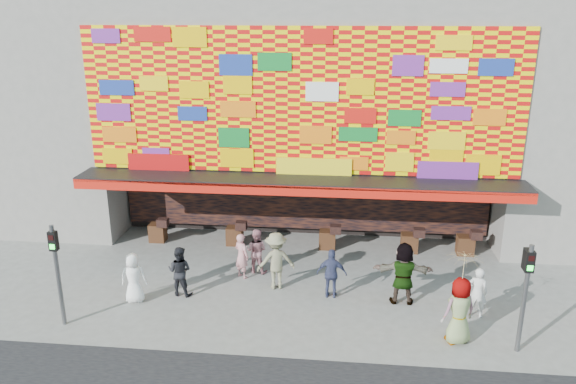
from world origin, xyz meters
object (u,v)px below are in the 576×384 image
ped_c (180,271)px  ped_i (256,251)px  ped_a (134,278)px  ped_b (242,256)px  ped_d (276,261)px  ped_h (477,292)px  ped_f (403,273)px  ped_g (459,311)px  ped_e (332,274)px  parasol (464,269)px  signal_left (57,264)px  signal_right (526,287)px

ped_c → ped_i: size_ratio=1.03×
ped_a → ped_b: size_ratio=1.02×
ped_d → ped_h: ped_d is taller
ped_f → ped_g: size_ratio=1.04×
ped_e → parasol: bearing=151.2°
signal_left → ped_g: size_ratio=1.61×
ped_h → ped_i: 7.12m
signal_left → signal_right: 12.40m
ped_d → signal_right: bearing=139.5°
ped_f → ped_d: bearing=-8.2°
signal_left → ped_f: 9.91m
signal_right → parasol: signal_right is taller
ped_a → ped_e: size_ratio=0.99×
ped_h → parasol: (-0.77, -1.42, 1.38)m
ped_a → ped_g: (9.36, -1.23, 0.15)m
signal_left → ped_e: bearing=17.7°
signal_left → parasol: bearing=1.3°
ped_b → ped_h: ped_b is taller
ped_f → ped_g: bearing=122.5°
signal_left → ped_d: 6.42m
signal_right → ped_i: (-7.51, 3.87, -1.09)m
signal_right → ped_g: 1.79m
ped_a → ped_i: 4.13m
ped_c → ped_e: bearing=-167.0°
parasol → ped_e: bearing=148.0°
signal_left → ped_a: 2.38m
ped_d → ped_i: size_ratio=1.21×
signal_left → parasol: size_ratio=1.63×
ped_e → ped_h: size_ratio=1.03×
parasol → ped_i: bearing=148.9°
ped_d → ped_e: ped_d is taller
signal_right → ped_f: (-2.79, 2.26, -0.89)m
ped_e → ped_h: bearing=173.4°
ped_a → ped_f: ped_f is taller
ped_i → parasol: parasol is taller
signal_left → parasol: (10.89, 0.25, 0.28)m
ped_g → ped_d: bearing=-48.2°
ped_g → ped_h: bearing=-140.6°
signal_left → ped_b: (4.48, 3.42, -1.09)m
ped_a → ped_d: 4.38m
ped_i → ped_g: bearing=160.3°
ped_g → ped_h: ped_g is taller
ped_d → ped_e: size_ratio=1.18×
ped_d → ped_c: bearing=-3.1°
ped_a → ped_f: size_ratio=0.81×
signal_right → ped_e: bearing=154.1°
ped_c → ped_g: 8.31m
ped_b → ped_g: bearing=-171.3°
ped_i → ped_h: bearing=173.4°
signal_right → ped_d: signal_right is taller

